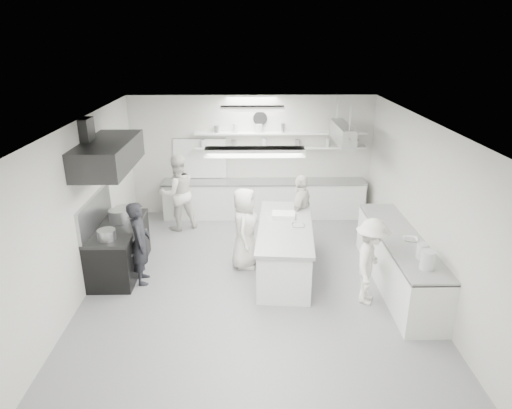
{
  "coord_description": "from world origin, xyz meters",
  "views": [
    {
      "loc": [
        -0.07,
        -7.55,
        4.38
      ],
      "look_at": [
        0.06,
        0.6,
        1.3
      ],
      "focal_mm": 31.86,
      "sensor_mm": 36.0,
      "label": 1
    }
  ],
  "objects_px": {
    "stove": "(119,250)",
    "cook_back": "(178,193)",
    "right_counter": "(398,262)",
    "back_counter": "(264,199)",
    "prep_island": "(285,250)",
    "cook_stove": "(140,243)"
  },
  "relations": [
    {
      "from": "right_counter",
      "to": "cook_back",
      "type": "relative_size",
      "value": 1.84
    },
    {
      "from": "prep_island",
      "to": "cook_stove",
      "type": "xyz_separation_m",
      "value": [
        -2.68,
        -0.35,
        0.33
      ]
    },
    {
      "from": "right_counter",
      "to": "back_counter",
      "type": "bearing_deg",
      "value": 124.65
    },
    {
      "from": "stove",
      "to": "prep_island",
      "type": "relative_size",
      "value": 0.72
    },
    {
      "from": "back_counter",
      "to": "prep_island",
      "type": "distance_m",
      "value": 2.88
    },
    {
      "from": "stove",
      "to": "right_counter",
      "type": "xyz_separation_m",
      "value": [
        5.25,
        -0.6,
        0.02
      ]
    },
    {
      "from": "stove",
      "to": "back_counter",
      "type": "xyz_separation_m",
      "value": [
        2.9,
        2.8,
        0.01
      ]
    },
    {
      "from": "stove",
      "to": "cook_stove",
      "type": "height_order",
      "value": "cook_stove"
    },
    {
      "from": "back_counter",
      "to": "cook_back",
      "type": "bearing_deg",
      "value": -160.3
    },
    {
      "from": "cook_back",
      "to": "cook_stove",
      "type": "bearing_deg",
      "value": 55.85
    },
    {
      "from": "prep_island",
      "to": "right_counter",
      "type": "bearing_deg",
      "value": -9.95
    },
    {
      "from": "back_counter",
      "to": "right_counter",
      "type": "xyz_separation_m",
      "value": [
        2.35,
        -3.4,
        0.01
      ]
    },
    {
      "from": "stove",
      "to": "cook_stove",
      "type": "distance_m",
      "value": 0.75
    },
    {
      "from": "cook_stove",
      "to": "cook_back",
      "type": "xyz_separation_m",
      "value": [
        0.34,
        2.48,
        0.11
      ]
    },
    {
      "from": "stove",
      "to": "cook_back",
      "type": "xyz_separation_m",
      "value": [
        0.86,
        2.07,
        0.45
      ]
    },
    {
      "from": "back_counter",
      "to": "cook_stove",
      "type": "bearing_deg",
      "value": -126.52
    },
    {
      "from": "right_counter",
      "to": "cook_stove",
      "type": "relative_size",
      "value": 2.09
    },
    {
      "from": "stove",
      "to": "cook_back",
      "type": "bearing_deg",
      "value": 67.48
    },
    {
      "from": "stove",
      "to": "prep_island",
      "type": "height_order",
      "value": "prep_island"
    },
    {
      "from": "stove",
      "to": "right_counter",
      "type": "bearing_deg",
      "value": -6.52
    },
    {
      "from": "right_counter",
      "to": "prep_island",
      "type": "xyz_separation_m",
      "value": [
        -2.05,
        0.54,
        -0.01
      ]
    },
    {
      "from": "cook_stove",
      "to": "right_counter",
      "type": "bearing_deg",
      "value": -102.01
    }
  ]
}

